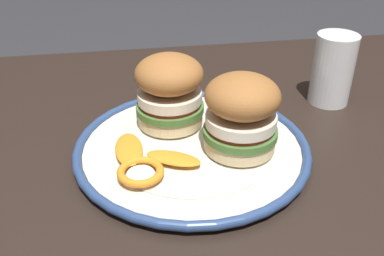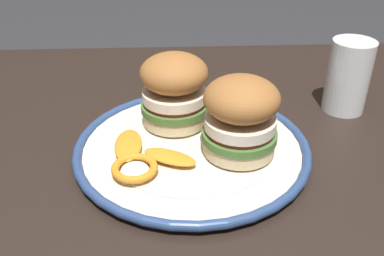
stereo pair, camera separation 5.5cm
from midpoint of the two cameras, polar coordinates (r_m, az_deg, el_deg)
name	(u,v)px [view 1 (the left image)]	position (r m, az deg, el deg)	size (l,w,h in m)	color
dining_table	(228,231)	(0.63, 2.20, -13.54)	(1.16, 0.88, 0.76)	black
dinner_plate	(192,148)	(0.57, -2.76, -2.70)	(0.31, 0.31, 0.02)	silver
sandwich_half_left	(170,90)	(0.59, -5.68, 4.99)	(0.13, 0.13, 0.10)	beige
sandwich_half_right	(241,113)	(0.53, 3.63, 1.94)	(0.13, 0.13, 0.10)	beige
orange_peel_curled	(141,172)	(0.51, -9.91, -5.87)	(0.06, 0.06, 0.01)	orange
orange_peel_strip_long	(129,149)	(0.56, -11.18, -2.84)	(0.04, 0.08, 0.01)	orange
orange_peel_strip_short	(174,159)	(0.53, -5.44, -4.18)	(0.08, 0.06, 0.01)	orange
drinking_glass	(332,73)	(0.71, 15.97, 6.97)	(0.06, 0.06, 0.11)	white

